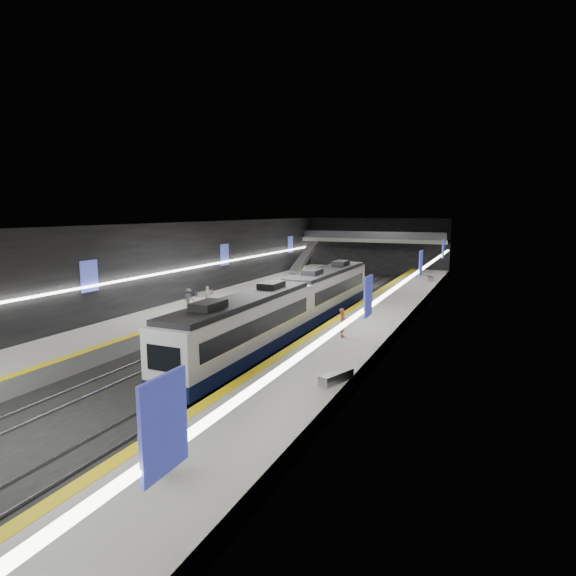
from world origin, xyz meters
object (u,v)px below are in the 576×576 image
at_px(bench_right_far, 430,279).
at_px(passenger_right_b, 150,441).
at_px(passenger_left_b, 188,298).
at_px(bench_left_far, 204,293).
at_px(train, 294,304).
at_px(escalator, 304,258).
at_px(passenger_right_a, 343,323).
at_px(passenger_left_a, 208,296).
at_px(bench_right_near, 336,377).

distance_m(bench_right_far, passenger_right_b, 46.05).
bearing_deg(passenger_left_b, bench_left_far, -66.59).
relative_size(bench_left_far, passenger_left_b, 1.21).
xyz_separation_m(train, bench_right_far, (6.46, 24.95, -0.95)).
bearing_deg(train, passenger_right_b, -78.63).
bearing_deg(passenger_left_b, passenger_right_b, 126.12).
bearing_deg(passenger_right_b, escalator, 80.62).
height_order(passenger_right_a, passenger_right_b, passenger_right_b).
bearing_deg(passenger_left_a, bench_right_near, 43.62).
bearing_deg(bench_right_far, passenger_right_b, -102.48).
distance_m(train, passenger_left_b, 10.04).
bearing_deg(bench_right_far, bench_right_near, -98.85).
relative_size(passenger_left_a, passenger_left_b, 1.08).
bearing_deg(passenger_right_b, train, 75.40).
height_order(bench_left_far, passenger_left_b, passenger_left_b).
bearing_deg(train, passenger_left_a, 167.80).
relative_size(train, escalator, 3.76).
bearing_deg(passenger_right_a, passenger_right_b, 161.13).
relative_size(bench_right_near, passenger_left_a, 1.18).
bearing_deg(escalator, bench_right_near, -65.87).
distance_m(escalator, passenger_left_a, 24.90).
bearing_deg(passenger_left_b, passenger_left_a, -137.12).
xyz_separation_m(bench_right_near, passenger_left_b, (-16.99, 12.09, 0.54)).
xyz_separation_m(bench_right_near, passenger_right_b, (-2.77, -9.82, 0.74)).
height_order(passenger_right_b, passenger_left_a, passenger_right_b).
distance_m(bench_left_far, passenger_right_a, 19.01).
distance_m(train, bench_right_far, 25.79).
bearing_deg(bench_right_far, passenger_left_a, -133.14).
height_order(passenger_left_a, passenger_left_b, passenger_left_a).
distance_m(bench_left_far, passenger_left_b, 5.41).
height_order(escalator, bench_right_far, escalator).
bearing_deg(passenger_left_b, bench_right_near, 147.70).
relative_size(escalator, passenger_right_a, 4.29).
bearing_deg(bench_left_far, bench_right_near, -27.10).
xyz_separation_m(escalator, bench_right_near, (17.00, -37.96, -1.65)).
relative_size(escalator, bench_right_near, 3.98).
bearing_deg(bench_left_far, escalator, 100.08).
distance_m(train, passenger_right_a, 5.79).
xyz_separation_m(bench_right_near, passenger_right_a, (-2.21, 7.98, 0.69)).
relative_size(train, passenger_left_b, 19.09).
xyz_separation_m(train, passenger_right_a, (4.79, -3.24, -0.26)).
relative_size(train, bench_right_far, 14.62).
bearing_deg(passenger_left_a, passenger_left_b, -56.89).
bearing_deg(train, bench_right_far, 75.49).
distance_m(bench_right_near, passenger_left_a, 20.51).
relative_size(bench_right_far, passenger_right_a, 1.10).
distance_m(bench_left_far, bench_right_near, 25.48).
xyz_separation_m(train, passenger_left_b, (-9.99, 0.87, -0.41)).
xyz_separation_m(bench_right_far, passenger_left_b, (-16.45, -24.08, 0.54)).
relative_size(bench_left_far, passenger_right_a, 1.02).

